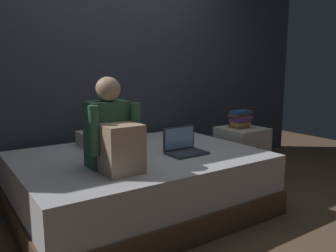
{
  "coord_description": "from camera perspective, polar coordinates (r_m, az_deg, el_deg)",
  "views": [
    {
      "loc": [
        -1.58,
        -2.16,
        1.24
      ],
      "look_at": [
        -0.04,
        0.1,
        0.76
      ],
      "focal_mm": 36.72,
      "sensor_mm": 36.0,
      "label": 1
    }
  ],
  "objects": [
    {
      "name": "nightstand",
      "position": [
        3.8,
        12.08,
        -4.7
      ],
      "size": [
        0.44,
        0.46,
        0.59
      ],
      "color": "beige",
      "rests_on": "ground_plane"
    },
    {
      "name": "bed",
      "position": [
        2.99,
        -4.75,
        -9.42
      ],
      "size": [
        2.0,
        1.5,
        0.51
      ],
      "color": "brown",
      "rests_on": "ground_plane"
    },
    {
      "name": "person_sitting",
      "position": [
        2.47,
        -9.16,
        -1.37
      ],
      "size": [
        0.39,
        0.44,
        0.66
      ],
      "color": "#38664C",
      "rests_on": "bed"
    },
    {
      "name": "ground_plane",
      "position": [
        2.95,
        1.81,
        -14.98
      ],
      "size": [
        8.0,
        8.0,
        0.0
      ],
      "primitive_type": "plane",
      "color": "brown"
    },
    {
      "name": "book_stack",
      "position": [
        3.71,
        11.91,
        1.13
      ],
      "size": [
        0.23,
        0.17,
        0.19
      ],
      "color": "brown",
      "rests_on": "nightstand"
    },
    {
      "name": "wall_back",
      "position": [
        3.72,
        -9.25,
        11.45
      ],
      "size": [
        5.6,
        0.1,
        2.7
      ],
      "primitive_type": "cube",
      "color": "#383D4C",
      "rests_on": "ground_plane"
    },
    {
      "name": "laptop",
      "position": [
        2.91,
        2.61,
        -3.49
      ],
      "size": [
        0.32,
        0.23,
        0.22
      ],
      "color": "#333842",
      "rests_on": "bed"
    },
    {
      "name": "pillow",
      "position": [
        3.27,
        -9.41,
        -1.92
      ],
      "size": [
        0.56,
        0.36,
        0.13
      ],
      "primitive_type": "cube",
      "color": "beige",
      "rests_on": "bed"
    }
  ]
}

